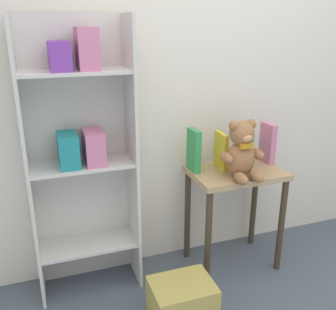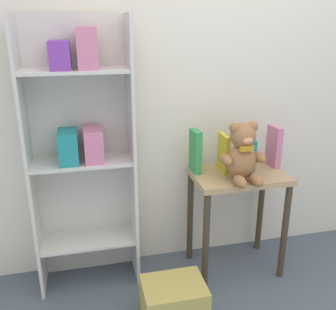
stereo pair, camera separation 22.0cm
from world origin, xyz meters
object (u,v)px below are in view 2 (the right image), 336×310
Objects in this scene: teddy_bear at (243,154)px; book_standing_green at (195,151)px; book_standing_yellow at (223,153)px; storage_bin at (174,302)px; book_standing_teal at (249,153)px; display_table at (238,192)px; bookshelf_side at (81,144)px; book_standing_pink at (274,146)px.

teddy_bear is 0.29m from book_standing_green.
storage_bin is (-0.42, -0.43, -0.68)m from book_standing_yellow.
storage_bin is at bearing -145.25° from book_standing_teal.
display_table is at bearing 72.78° from teddy_bear.
teddy_bear is (-0.03, -0.10, 0.29)m from display_table.
book_standing_green is at bearing 174.89° from book_standing_teal.
bookshelf_side is at bearing 130.35° from storage_bin.
bookshelf_side reaches higher than storage_bin.
bookshelf_side is 2.36× the size of display_table.
storage_bin is (0.42, -0.50, -0.78)m from bookshelf_side.
storage_bin is (-0.50, -0.37, -0.43)m from display_table.
teddy_bear is 1.32× the size of book_standing_green.
display_table is 1.95× the size of teddy_bear.
book_standing_pink is (0.34, 0.01, 0.01)m from book_standing_yellow.
storage_bin is (-0.47, -0.27, -0.72)m from teddy_bear.
book_standing_teal is 0.99m from storage_bin.
book_standing_pink is (0.29, 0.17, -0.03)m from teddy_bear.
bookshelf_side is 6.84× the size of book_standing_yellow.
display_table is 0.76m from storage_bin.
book_standing_yellow is at bearing -11.66° from book_standing_green.
teddy_bear is at bearing -69.61° from book_standing_yellow.
teddy_bear is 1.77× the size of book_standing_teal.
bookshelf_side is 6.06× the size of book_standing_green.
book_standing_pink is (0.26, 0.07, 0.26)m from display_table.
book_standing_teal is (1.01, -0.06, -0.12)m from bookshelf_side.
bookshelf_side is at bearing 172.33° from display_table.
book_standing_yellow is at bearing 179.16° from book_standing_pink.
book_standing_pink is at bearing -4.59° from book_standing_green.
bookshelf_side is 6.13× the size of book_standing_pink.
bookshelf_side is 8.13× the size of book_standing_teal.
bookshelf_side is 1.02m from storage_bin.
book_standing_teal is (0.12, 0.17, -0.06)m from teddy_bear.
storage_bin is at bearing -150.07° from teddy_bear.
book_standing_yellow is 0.69× the size of storage_bin.
book_standing_green is at bearing 172.72° from book_standing_yellow.
storage_bin is at bearing -152.49° from book_standing_pink.
book_standing_teal is 0.75× the size of book_standing_pink.
book_standing_green is at bearing 175.59° from book_standing_pink.
book_standing_teal is (0.09, 0.06, 0.23)m from display_table.
bookshelf_side is at bearing 174.66° from book_standing_teal.
book_standing_yellow is at bearing 45.82° from storage_bin.
book_standing_yellow is at bearing -179.40° from book_standing_teal.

